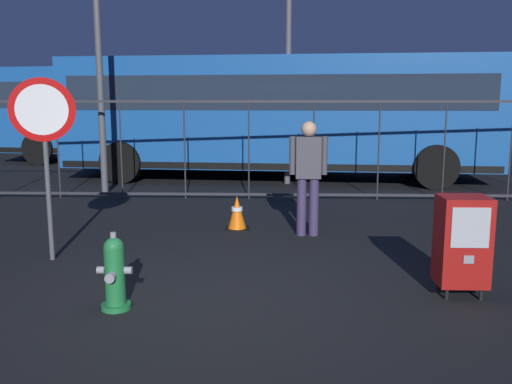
{
  "coord_description": "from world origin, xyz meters",
  "views": [
    {
      "loc": [
        0.52,
        -5.05,
        1.94
      ],
      "look_at": [
        0.3,
        1.2,
        0.9
      ],
      "focal_mm": 38.01,
      "sensor_mm": 36.0,
      "label": 1
    }
  ],
  "objects_px": {
    "newspaper_box_primary": "(462,241)",
    "street_light_near_left": "(289,4)",
    "bus_far": "(164,109)",
    "stop_sign": "(44,131)",
    "pedestrian": "(308,172)",
    "fire_hydrant": "(115,273)",
    "bus_near": "(278,111)",
    "traffic_cone": "(237,213)"
  },
  "relations": [
    {
      "from": "stop_sign",
      "to": "pedestrian",
      "type": "distance_m",
      "value": 3.59
    },
    {
      "from": "newspaper_box_primary",
      "to": "traffic_cone",
      "type": "bearing_deg",
      "value": 131.7
    },
    {
      "from": "stop_sign",
      "to": "bus_far",
      "type": "distance_m",
      "value": 10.88
    },
    {
      "from": "newspaper_box_primary",
      "to": "traffic_cone",
      "type": "xyz_separation_m",
      "value": [
        -2.45,
        2.76,
        -0.31
      ]
    },
    {
      "from": "pedestrian",
      "to": "stop_sign",
      "type": "bearing_deg",
      "value": -157.16
    },
    {
      "from": "newspaper_box_primary",
      "to": "stop_sign",
      "type": "relative_size",
      "value": 0.46
    },
    {
      "from": "fire_hydrant",
      "to": "street_light_near_left",
      "type": "bearing_deg",
      "value": 77.4
    },
    {
      "from": "fire_hydrant",
      "to": "pedestrian",
      "type": "distance_m",
      "value": 3.6
    },
    {
      "from": "fire_hydrant",
      "to": "street_light_near_left",
      "type": "relative_size",
      "value": 0.1
    },
    {
      "from": "bus_near",
      "to": "bus_far",
      "type": "xyz_separation_m",
      "value": [
        -3.59,
        3.52,
        0.0
      ]
    },
    {
      "from": "newspaper_box_primary",
      "to": "traffic_cone",
      "type": "distance_m",
      "value": 3.7
    },
    {
      "from": "stop_sign",
      "to": "traffic_cone",
      "type": "relative_size",
      "value": 4.21
    },
    {
      "from": "fire_hydrant",
      "to": "bus_far",
      "type": "xyz_separation_m",
      "value": [
        -2.03,
        12.43,
        1.36
      ]
    },
    {
      "from": "street_light_near_left",
      "to": "bus_far",
      "type": "bearing_deg",
      "value": 131.2
    },
    {
      "from": "stop_sign",
      "to": "pedestrian",
      "type": "height_order",
      "value": "stop_sign"
    },
    {
      "from": "fire_hydrant",
      "to": "street_light_near_left",
      "type": "distance_m",
      "value": 9.09
    },
    {
      "from": "pedestrian",
      "to": "traffic_cone",
      "type": "height_order",
      "value": "pedestrian"
    },
    {
      "from": "bus_near",
      "to": "bus_far",
      "type": "distance_m",
      "value": 5.03
    },
    {
      "from": "fire_hydrant",
      "to": "bus_near",
      "type": "xyz_separation_m",
      "value": [
        1.57,
        8.91,
        1.36
      ]
    },
    {
      "from": "newspaper_box_primary",
      "to": "traffic_cone",
      "type": "relative_size",
      "value": 1.92
    },
    {
      "from": "fire_hydrant",
      "to": "newspaper_box_primary",
      "type": "distance_m",
      "value": 3.42
    },
    {
      "from": "bus_far",
      "to": "street_light_near_left",
      "type": "xyz_separation_m",
      "value": [
        3.83,
        -4.38,
        2.44
      ]
    },
    {
      "from": "stop_sign",
      "to": "bus_far",
      "type": "height_order",
      "value": "bus_far"
    },
    {
      "from": "newspaper_box_primary",
      "to": "pedestrian",
      "type": "height_order",
      "value": "pedestrian"
    },
    {
      "from": "traffic_cone",
      "to": "bus_near",
      "type": "relative_size",
      "value": 0.05
    },
    {
      "from": "newspaper_box_primary",
      "to": "street_light_near_left",
      "type": "xyz_separation_m",
      "value": [
        -1.58,
        7.57,
        3.58
      ]
    },
    {
      "from": "traffic_cone",
      "to": "pedestrian",
      "type": "bearing_deg",
      "value": -15.83
    },
    {
      "from": "bus_near",
      "to": "newspaper_box_primary",
      "type": "bearing_deg",
      "value": -73.04
    },
    {
      "from": "newspaper_box_primary",
      "to": "stop_sign",
      "type": "bearing_deg",
      "value": 166.85
    },
    {
      "from": "traffic_cone",
      "to": "bus_far",
      "type": "relative_size",
      "value": 0.05
    },
    {
      "from": "fire_hydrant",
      "to": "pedestrian",
      "type": "height_order",
      "value": "pedestrian"
    },
    {
      "from": "traffic_cone",
      "to": "stop_sign",
      "type": "bearing_deg",
      "value": -142.75
    },
    {
      "from": "fire_hydrant",
      "to": "street_light_near_left",
      "type": "xyz_separation_m",
      "value": [
        1.8,
        8.06,
        3.79
      ]
    },
    {
      "from": "stop_sign",
      "to": "street_light_near_left",
      "type": "relative_size",
      "value": 0.31
    },
    {
      "from": "stop_sign",
      "to": "bus_near",
      "type": "bearing_deg",
      "value": 68.89
    },
    {
      "from": "newspaper_box_primary",
      "to": "pedestrian",
      "type": "relative_size",
      "value": 0.61
    },
    {
      "from": "newspaper_box_primary",
      "to": "street_light_near_left",
      "type": "distance_m",
      "value": 8.52
    },
    {
      "from": "traffic_cone",
      "to": "bus_far",
      "type": "bearing_deg",
      "value": 107.84
    },
    {
      "from": "pedestrian",
      "to": "bus_near",
      "type": "xyz_separation_m",
      "value": [
        -0.42,
        5.97,
        0.76
      ]
    },
    {
      "from": "pedestrian",
      "to": "traffic_cone",
      "type": "xyz_separation_m",
      "value": [
        -1.06,
        0.3,
        -0.69
      ]
    },
    {
      "from": "newspaper_box_primary",
      "to": "pedestrian",
      "type": "bearing_deg",
      "value": 119.66
    },
    {
      "from": "pedestrian",
      "to": "newspaper_box_primary",
      "type": "bearing_deg",
      "value": -60.34
    }
  ]
}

